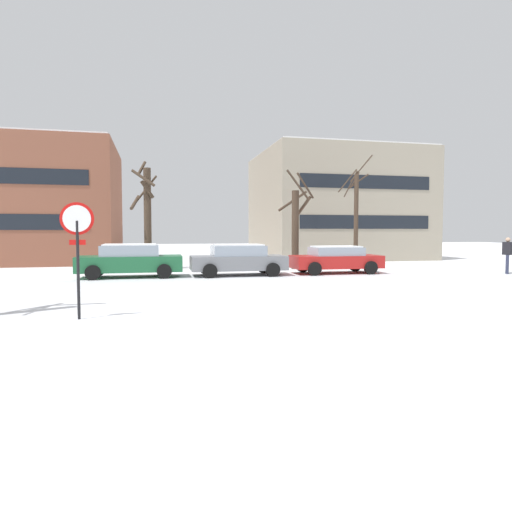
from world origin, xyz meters
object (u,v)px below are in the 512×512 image
object	(u,v)px
parked_car_green	(130,260)
parked_car_red	(336,259)
stop_sign	(77,237)
pedestrian_crossing	(508,253)
parked_car_gray	(238,259)

from	to	relation	value
parked_car_green	parked_car_red	bearing A→B (deg)	-1.60
parked_car_green	parked_car_red	distance (m)	9.73
stop_sign	parked_car_red	distance (m)	14.00
pedestrian_crossing	parked_car_red	bearing A→B (deg)	165.63
pedestrian_crossing	parked_car_green	bearing A→B (deg)	172.53
stop_sign	parked_car_green	bearing A→B (deg)	85.93
stop_sign	parked_car_red	world-z (taller)	stop_sign
stop_sign	pedestrian_crossing	world-z (taller)	stop_sign
parked_car_green	parked_car_gray	distance (m)	4.87
parked_car_red	pedestrian_crossing	xyz separation A→B (m)	(8.02, -2.06, 0.33)
parked_car_green	parked_car_gray	xyz separation A→B (m)	(4.86, -0.25, -0.02)
stop_sign	pedestrian_crossing	xyz separation A→B (m)	(18.42, 7.24, -0.89)
parked_car_gray	pedestrian_crossing	xyz separation A→B (m)	(12.88, -2.08, 0.28)
parked_car_green	parked_car_gray	world-z (taller)	parked_car_green
stop_sign	parked_car_red	xyz separation A→B (m)	(10.40, 9.29, -1.22)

